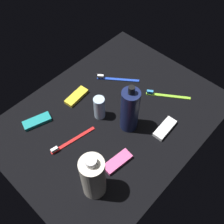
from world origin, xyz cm
name	(u,v)px	position (x,y,z in cm)	size (l,w,h in cm)	color
ground_plane	(112,118)	(0.00, 0.00, -0.60)	(84.00, 64.00, 1.20)	black
lotion_bottle	(130,110)	(1.31, -7.21, 9.52)	(6.47, 6.47, 21.47)	#151E47
bodywash_bottle	(93,177)	(-24.43, -15.26, 9.20)	(7.43, 7.43, 20.15)	silver
deodorant_stick	(99,108)	(-2.80, 3.82, 4.96)	(4.18, 4.18, 9.93)	silver
toothbrush_blue	(115,79)	(15.19, 12.20, 0.61)	(11.88, 15.03, 2.10)	blue
toothbrush_red	(70,141)	(-18.40, 3.19, 0.61)	(17.91, 4.48, 2.10)	red
toothbrush_lime	(165,95)	(22.40, -8.84, 0.61)	(11.16, 15.53, 2.10)	#8CD133
snack_bar_yellow	(76,96)	(-2.91, 16.95, 0.75)	(10.40, 4.00, 1.50)	yellow
snack_bar_teal	(37,121)	(-21.28, 18.84, 0.75)	(10.40, 4.00, 1.50)	teal
snack_bar_white	(165,128)	(9.11, -18.31, 0.75)	(10.40, 4.00, 1.50)	white
snack_bar_pink	(118,162)	(-12.77, -14.60, 0.75)	(10.40, 4.00, 1.50)	#E55999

